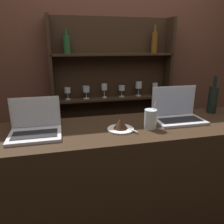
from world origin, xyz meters
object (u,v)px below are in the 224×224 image
object	(u,v)px
laptop_far	(177,113)
cake_plate	(121,125)
laptop_near	(35,127)
wine_bottle_dark	(213,99)
water_glass	(150,119)

from	to	relation	value
laptop_far	cake_plate	xyz separation A→B (m)	(-0.44, -0.09, -0.02)
laptop_near	wine_bottle_dark	bearing A→B (deg)	6.15
laptop_near	wine_bottle_dark	xyz separation A→B (m)	(1.33, 0.14, 0.07)
laptop_far	water_glass	world-z (taller)	laptop_far
laptop_near	water_glass	size ratio (longest dim) A/B	1.69
laptop_far	wine_bottle_dark	bearing A→B (deg)	15.97
laptop_near	cake_plate	world-z (taller)	laptop_near
cake_plate	wine_bottle_dark	xyz separation A→B (m)	(0.80, 0.19, 0.08)
laptop_near	wine_bottle_dark	world-z (taller)	wine_bottle_dark
water_glass	cake_plate	bearing A→B (deg)	175.81
cake_plate	laptop_near	bearing A→B (deg)	174.36
laptop_near	cake_plate	xyz separation A→B (m)	(0.52, -0.05, -0.01)
laptop_near	laptop_far	size ratio (longest dim) A/B	0.89
wine_bottle_dark	laptop_far	bearing A→B (deg)	-164.03
laptop_far	water_glass	distance (m)	0.27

